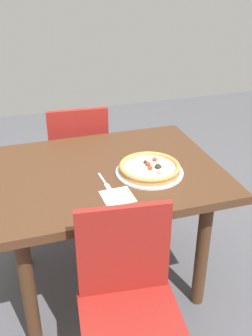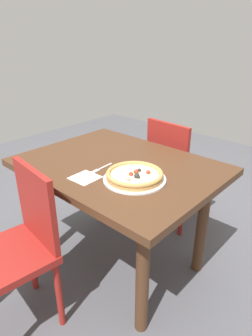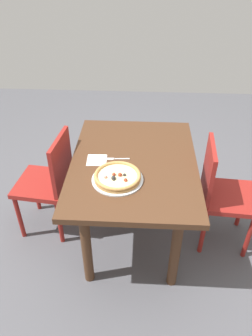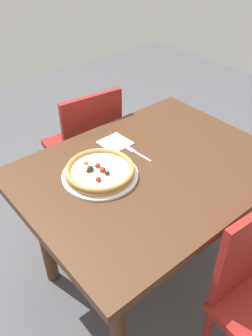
{
  "view_description": "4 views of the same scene",
  "coord_description": "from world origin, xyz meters",
  "px_view_note": "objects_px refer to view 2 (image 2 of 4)",
  "views": [
    {
      "loc": [
        0.42,
        1.74,
        1.73
      ],
      "look_at": [
        -0.11,
        0.05,
        0.78
      ],
      "focal_mm": 42.47,
      "sensor_mm": 36.0,
      "label": 1
    },
    {
      "loc": [
        -1.13,
        1.17,
        1.47
      ],
      "look_at": [
        -0.11,
        0.05,
        0.78
      ],
      "focal_mm": 31.12,
      "sensor_mm": 36.0,
      "label": 2
    },
    {
      "loc": [
        -1.87,
        -0.05,
        2.09
      ],
      "look_at": [
        -0.11,
        0.05,
        0.78
      ],
      "focal_mm": 34.44,
      "sensor_mm": 36.0,
      "label": 3
    },
    {
      "loc": [
        -0.89,
        -0.89,
        1.73
      ],
      "look_at": [
        -0.11,
        0.05,
        0.78
      ],
      "focal_mm": 36.78,
      "sensor_mm": 36.0,
      "label": 4
    }
  ],
  "objects_px": {
    "chair_near": "(175,168)",
    "plate": "(135,179)",
    "napkin": "(85,178)",
    "pizza": "(135,175)",
    "dining_table": "(119,179)",
    "fork": "(101,169)",
    "chair_far": "(19,245)"
  },
  "relations": [
    {
      "from": "napkin",
      "to": "chair_near",
      "type": "bearing_deg",
      "value": -89.55
    },
    {
      "from": "chair_far",
      "to": "fork",
      "type": "bearing_deg",
      "value": -88.6
    },
    {
      "from": "chair_near",
      "to": "napkin",
      "type": "relative_size",
      "value": 6.4
    },
    {
      "from": "chair_far",
      "to": "fork",
      "type": "distance_m",
      "value": 0.6
    },
    {
      "from": "dining_table",
      "to": "chair_near",
      "type": "distance_m",
      "value": 0.68
    },
    {
      "from": "plate",
      "to": "pizza",
      "type": "relative_size",
      "value": 1.11
    },
    {
      "from": "dining_table",
      "to": "napkin",
      "type": "xyz_separation_m",
      "value": [
        0.0,
        0.27,
        0.11
      ]
    },
    {
      "from": "pizza",
      "to": "fork",
      "type": "xyz_separation_m",
      "value": [
        0.24,
        0.03,
        -0.03
      ]
    },
    {
      "from": "pizza",
      "to": "chair_far",
      "type": "bearing_deg",
      "value": 62.89
    },
    {
      "from": "plate",
      "to": "napkin",
      "type": "xyz_separation_m",
      "value": [
        0.22,
        0.17,
        -0.0
      ]
    },
    {
      "from": "napkin",
      "to": "pizza",
      "type": "bearing_deg",
      "value": -142.86
    },
    {
      "from": "dining_table",
      "to": "chair_far",
      "type": "distance_m",
      "value": 0.68
    },
    {
      "from": "chair_far",
      "to": "pizza",
      "type": "bearing_deg",
      "value": -110.57
    },
    {
      "from": "pizza",
      "to": "napkin",
      "type": "distance_m",
      "value": 0.28
    },
    {
      "from": "dining_table",
      "to": "pizza",
      "type": "distance_m",
      "value": 0.28
    },
    {
      "from": "plate",
      "to": "napkin",
      "type": "relative_size",
      "value": 2.44
    },
    {
      "from": "chair_near",
      "to": "dining_table",
      "type": "bearing_deg",
      "value": -84.94
    },
    {
      "from": "pizza",
      "to": "dining_table",
      "type": "bearing_deg",
      "value": -24.82
    },
    {
      "from": "dining_table",
      "to": "napkin",
      "type": "bearing_deg",
      "value": 89.65
    },
    {
      "from": "chair_near",
      "to": "plate",
      "type": "xyz_separation_m",
      "value": [
        -0.23,
        0.76,
        0.27
      ]
    },
    {
      "from": "chair_far",
      "to": "pizza",
      "type": "distance_m",
      "value": 0.7
    },
    {
      "from": "chair_near",
      "to": "plate",
      "type": "height_order",
      "value": "chair_near"
    },
    {
      "from": "dining_table",
      "to": "plate",
      "type": "xyz_separation_m",
      "value": [
        -0.22,
        0.1,
        0.11
      ]
    },
    {
      "from": "chair_near",
      "to": "fork",
      "type": "distance_m",
      "value": 0.83
    },
    {
      "from": "plate",
      "to": "dining_table",
      "type": "bearing_deg",
      "value": -24.84
    },
    {
      "from": "dining_table",
      "to": "fork",
      "type": "height_order",
      "value": "fork"
    },
    {
      "from": "dining_table",
      "to": "napkin",
      "type": "relative_size",
      "value": 8.53
    },
    {
      "from": "pizza",
      "to": "chair_near",
      "type": "bearing_deg",
      "value": -73.53
    },
    {
      "from": "napkin",
      "to": "chair_far",
      "type": "bearing_deg",
      "value": 80.05
    },
    {
      "from": "chair_far",
      "to": "napkin",
      "type": "distance_m",
      "value": 0.48
    },
    {
      "from": "chair_near",
      "to": "plate",
      "type": "bearing_deg",
      "value": -69.26
    },
    {
      "from": "pizza",
      "to": "napkin",
      "type": "xyz_separation_m",
      "value": [
        0.22,
        0.17,
        -0.03
      ]
    }
  ]
}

